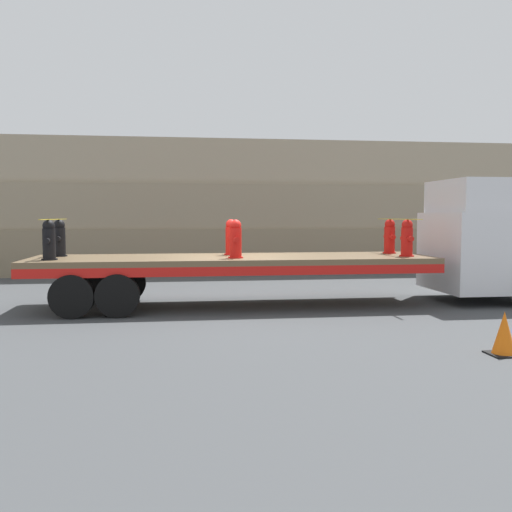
{
  "coord_description": "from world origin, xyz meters",
  "views": [
    {
      "loc": [
        -1.28,
        -13.25,
        2.11
      ],
      "look_at": [
        0.54,
        0.0,
        1.18
      ],
      "focal_mm": 40.0,
      "sensor_mm": 36.0,
      "label": 1
    }
  ],
  "objects_px": {
    "fire_hydrant_black_near_0": "(49,241)",
    "fire_hydrant_red_far_2": "(390,237)",
    "truck_cab": "(492,240)",
    "fire_hydrant_red_near_1": "(236,239)",
    "fire_hydrant_red_near_2": "(407,239)",
    "fire_hydrant_black_far_0": "(60,239)",
    "flatbed_trailer": "(203,266)",
    "traffic_cone": "(504,334)",
    "fire_hydrant_red_far_1": "(231,238)"
  },
  "relations": [
    {
      "from": "fire_hydrant_black_near_0",
      "to": "fire_hydrant_red_far_2",
      "type": "relative_size",
      "value": 1.0
    },
    {
      "from": "truck_cab",
      "to": "fire_hydrant_red_near_1",
      "type": "distance_m",
      "value": 6.5
    },
    {
      "from": "fire_hydrant_red_near_2",
      "to": "fire_hydrant_red_far_2",
      "type": "relative_size",
      "value": 1.0
    },
    {
      "from": "fire_hydrant_black_far_0",
      "to": "truck_cab",
      "type": "bearing_deg",
      "value": -3.0
    },
    {
      "from": "flatbed_trailer",
      "to": "fire_hydrant_red_far_2",
      "type": "xyz_separation_m",
      "value": [
        4.73,
        0.55,
        0.65
      ]
    },
    {
      "from": "truck_cab",
      "to": "fire_hydrant_black_far_0",
      "type": "distance_m",
      "value": 10.51
    },
    {
      "from": "fire_hydrant_red_far_2",
      "to": "fire_hydrant_red_near_1",
      "type": "bearing_deg",
      "value": -164.68
    },
    {
      "from": "flatbed_trailer",
      "to": "fire_hydrant_black_far_0",
      "type": "relative_size",
      "value": 10.7
    },
    {
      "from": "fire_hydrant_black_far_0",
      "to": "fire_hydrant_red_far_2",
      "type": "bearing_deg",
      "value": 0.0
    },
    {
      "from": "fire_hydrant_red_near_2",
      "to": "traffic_cone",
      "type": "bearing_deg",
      "value": -94.81
    },
    {
      "from": "fire_hydrant_red_far_2",
      "to": "fire_hydrant_red_far_1",
      "type": "bearing_deg",
      "value": 180.0
    },
    {
      "from": "fire_hydrant_black_far_0",
      "to": "fire_hydrant_red_near_1",
      "type": "distance_m",
      "value": 4.17
    },
    {
      "from": "flatbed_trailer",
      "to": "fire_hydrant_black_near_0",
      "type": "relative_size",
      "value": 10.7
    },
    {
      "from": "traffic_cone",
      "to": "truck_cab",
      "type": "bearing_deg",
      "value": 61.65
    },
    {
      "from": "traffic_cone",
      "to": "fire_hydrant_red_far_1",
      "type": "bearing_deg",
      "value": 121.88
    },
    {
      "from": "truck_cab",
      "to": "flatbed_trailer",
      "type": "bearing_deg",
      "value": 180.0
    },
    {
      "from": "truck_cab",
      "to": "fire_hydrant_black_near_0",
      "type": "relative_size",
      "value": 3.47
    },
    {
      "from": "fire_hydrant_red_near_2",
      "to": "traffic_cone",
      "type": "relative_size",
      "value": 1.29
    },
    {
      "from": "fire_hydrant_red_near_1",
      "to": "fire_hydrant_red_far_2",
      "type": "xyz_separation_m",
      "value": [
        4.02,
        1.1,
        0.0
      ]
    },
    {
      "from": "fire_hydrant_black_far_0",
      "to": "fire_hydrant_red_near_2",
      "type": "height_order",
      "value": "same"
    },
    {
      "from": "fire_hydrant_red_far_2",
      "to": "fire_hydrant_black_near_0",
      "type": "bearing_deg",
      "value": -172.2
    },
    {
      "from": "fire_hydrant_red_near_2",
      "to": "traffic_cone",
      "type": "height_order",
      "value": "fire_hydrant_red_near_2"
    },
    {
      "from": "truck_cab",
      "to": "fire_hydrant_black_far_0",
      "type": "height_order",
      "value": "truck_cab"
    },
    {
      "from": "fire_hydrant_black_far_0",
      "to": "traffic_cone",
      "type": "relative_size",
      "value": 1.29
    },
    {
      "from": "fire_hydrant_red_far_1",
      "to": "fire_hydrant_red_far_2",
      "type": "bearing_deg",
      "value": 0.0
    },
    {
      "from": "truck_cab",
      "to": "fire_hydrant_black_far_0",
      "type": "xyz_separation_m",
      "value": [
        -10.5,
        0.55,
        0.08
      ]
    },
    {
      "from": "fire_hydrant_red_far_1",
      "to": "fire_hydrant_red_near_2",
      "type": "xyz_separation_m",
      "value": [
        4.02,
        -1.1,
        0.0
      ]
    },
    {
      "from": "fire_hydrant_red_far_2",
      "to": "flatbed_trailer",
      "type": "bearing_deg",
      "value": -173.35
    },
    {
      "from": "fire_hydrant_black_near_0",
      "to": "fire_hydrant_red_far_2",
      "type": "xyz_separation_m",
      "value": [
        8.05,
        1.1,
        0.0
      ]
    },
    {
      "from": "fire_hydrant_black_near_0",
      "to": "fire_hydrant_red_far_1",
      "type": "relative_size",
      "value": 1.0
    },
    {
      "from": "flatbed_trailer",
      "to": "fire_hydrant_red_near_2",
      "type": "distance_m",
      "value": 4.81
    },
    {
      "from": "fire_hydrant_red_near_1",
      "to": "fire_hydrant_red_far_1",
      "type": "relative_size",
      "value": 1.0
    },
    {
      "from": "fire_hydrant_red_far_2",
      "to": "truck_cab",
      "type": "bearing_deg",
      "value": -12.67
    },
    {
      "from": "truck_cab",
      "to": "fire_hydrant_red_far_1",
      "type": "bearing_deg",
      "value": 175.14
    },
    {
      "from": "fire_hydrant_black_far_0",
      "to": "traffic_cone",
      "type": "bearing_deg",
      "value": -37.32
    },
    {
      "from": "flatbed_trailer",
      "to": "fire_hydrant_black_near_0",
      "type": "height_order",
      "value": "fire_hydrant_black_near_0"
    },
    {
      "from": "flatbed_trailer",
      "to": "fire_hydrant_red_near_1",
      "type": "bearing_deg",
      "value": -37.98
    },
    {
      "from": "fire_hydrant_red_near_1",
      "to": "traffic_cone",
      "type": "relative_size",
      "value": 1.29
    },
    {
      "from": "fire_hydrant_black_far_0",
      "to": "fire_hydrant_red_near_2",
      "type": "relative_size",
      "value": 1.0
    },
    {
      "from": "flatbed_trailer",
      "to": "fire_hydrant_black_far_0",
      "type": "distance_m",
      "value": 3.43
    },
    {
      "from": "truck_cab",
      "to": "fire_hydrant_red_far_2",
      "type": "height_order",
      "value": "truck_cab"
    },
    {
      "from": "fire_hydrant_black_far_0",
      "to": "traffic_cone",
      "type": "xyz_separation_m",
      "value": [
        7.65,
        -5.83,
        -1.26
      ]
    },
    {
      "from": "fire_hydrant_black_far_0",
      "to": "fire_hydrant_red_near_1",
      "type": "xyz_separation_m",
      "value": [
        4.02,
        -1.1,
        0.0
      ]
    },
    {
      "from": "fire_hydrant_red_far_1",
      "to": "fire_hydrant_red_far_2",
      "type": "height_order",
      "value": "same"
    },
    {
      "from": "truck_cab",
      "to": "traffic_cone",
      "type": "distance_m",
      "value": 6.11
    },
    {
      "from": "fire_hydrant_black_far_0",
      "to": "fire_hydrant_red_near_2",
      "type": "distance_m",
      "value": 8.12
    },
    {
      "from": "fire_hydrant_red_far_1",
      "to": "fire_hydrant_black_far_0",
      "type": "bearing_deg",
      "value": 180.0
    },
    {
      "from": "truck_cab",
      "to": "fire_hydrant_black_near_0",
      "type": "xyz_separation_m",
      "value": [
        -10.5,
        -0.55,
        0.08
      ]
    },
    {
      "from": "fire_hydrant_black_far_0",
      "to": "traffic_cone",
      "type": "height_order",
      "value": "fire_hydrant_black_far_0"
    },
    {
      "from": "fire_hydrant_black_near_0",
      "to": "fire_hydrant_red_near_2",
      "type": "relative_size",
      "value": 1.0
    }
  ]
}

